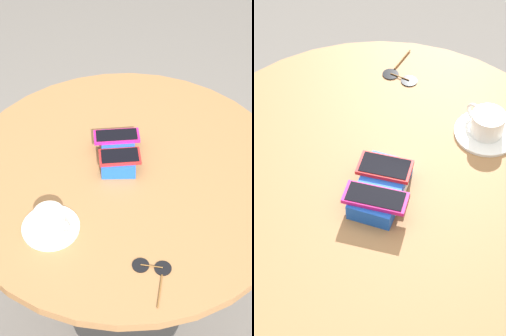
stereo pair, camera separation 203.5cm
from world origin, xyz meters
TOP-DOWN VIEW (x-y plane):
  - ground_plane at (0.00, 0.00)m, footprint 8.00×8.00m
  - round_table at (0.00, 0.00)m, footprint 1.03×1.03m
  - phone_box at (-0.05, -0.04)m, footprint 0.20×0.14m
  - phone_magenta at (-0.10, -0.05)m, footprint 0.10×0.15m
  - phone_red at (-0.01, -0.02)m, footprint 0.11×0.14m
  - saucer at (0.26, -0.15)m, footprint 0.16×0.16m
  - coffee_cup at (0.26, -0.15)m, footprint 0.09×0.11m
  - sunglasses at (0.33, 0.15)m, footprint 0.14×0.10m

SIDE VIEW (x-z plane):
  - ground_plane at x=0.00m, z-range 0.00..0.00m
  - round_table at x=0.00m, z-range 0.26..1.04m
  - sunglasses at x=0.33m, z-range 0.77..0.78m
  - saucer at x=0.26m, z-range 0.77..0.78m
  - phone_box at x=-0.05m, z-range 0.77..0.82m
  - coffee_cup at x=0.26m, z-range 0.78..0.84m
  - phone_red at x=-0.01m, z-range 0.82..0.83m
  - phone_magenta at x=-0.10m, z-range 0.82..0.83m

